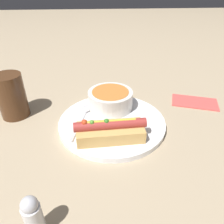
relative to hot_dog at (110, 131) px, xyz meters
The scene contains 8 objects.
ground_plane 0.08m from the hot_dog, 82.38° to the left, with size 4.00×4.00×0.00m, color tan.
dinner_plate 0.07m from the hot_dog, 82.38° to the left, with size 0.27×0.27×0.01m.
hot_dog is the anchor object (origin of this frame).
soup_bowl 0.13m from the hot_dog, 85.92° to the left, with size 0.12×0.12×0.05m.
spoon 0.12m from the hot_dog, 122.26° to the left, with size 0.05×0.16×0.01m.
drinking_glass 0.29m from the hot_dog, 152.49° to the left, with size 0.07×0.07×0.12m.
napkin 0.31m from the hot_dog, 31.39° to the left, with size 0.15×0.11×0.01m.
salt_shaker 0.24m from the hot_dog, 121.39° to the right, with size 0.03×0.03×0.08m.
Camera 1 is at (-0.03, -0.46, 0.34)m, focal length 35.00 mm.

